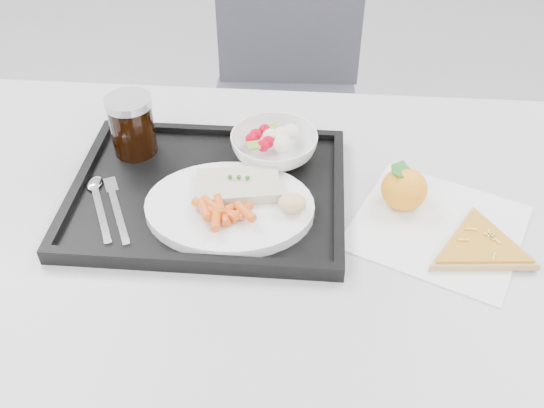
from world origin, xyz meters
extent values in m
cube|color=#B7B7B9|center=(0.00, 0.30, 0.73)|extent=(1.20, 0.80, 0.03)
cylinder|color=#47474C|center=(-0.54, 0.64, 0.36)|extent=(0.04, 0.04, 0.72)
cylinder|color=#47474C|center=(0.54, 0.64, 0.36)|extent=(0.04, 0.04, 0.72)
cube|color=#3B3C44|center=(0.01, 1.05, 0.45)|extent=(0.44, 0.44, 0.04)
cube|color=#3B3C44|center=(0.01, 1.24, 0.70)|extent=(0.42, 0.05, 0.46)
cylinder|color=#47474C|center=(-0.17, 0.87, 0.21)|extent=(0.02, 0.02, 0.43)
cylinder|color=#47474C|center=(0.19, 0.87, 0.21)|extent=(0.02, 0.02, 0.43)
cylinder|color=#47474C|center=(-0.17, 1.23, 0.21)|extent=(0.02, 0.02, 0.43)
cylinder|color=#47474C|center=(0.19, 1.23, 0.21)|extent=(0.02, 0.02, 0.43)
cube|color=black|center=(-0.08, 0.34, 0.76)|extent=(0.45, 0.35, 0.01)
cube|color=black|center=(-0.08, 0.51, 0.77)|extent=(0.45, 0.02, 0.01)
cube|color=black|center=(-0.08, 0.18, 0.77)|extent=(0.45, 0.02, 0.01)
cube|color=black|center=(0.14, 0.34, 0.77)|extent=(0.02, 0.32, 0.01)
cube|color=black|center=(-0.30, 0.34, 0.77)|extent=(0.02, 0.32, 0.01)
cylinder|color=white|center=(-0.03, 0.29, 0.77)|extent=(0.27, 0.27, 0.02)
cube|color=beige|center=(-0.02, 0.33, 0.79)|extent=(0.14, 0.10, 0.02)
sphere|color=#236B1C|center=(-0.04, 0.33, 0.81)|extent=(0.01, 0.01, 0.01)
sphere|color=#236B1C|center=(-0.02, 0.33, 0.81)|extent=(0.01, 0.01, 0.01)
sphere|color=#236B1C|center=(-0.01, 0.33, 0.81)|extent=(0.01, 0.01, 0.01)
ellipsoid|color=tan|center=(0.06, 0.28, 0.80)|extent=(0.05, 0.05, 0.03)
imported|color=white|center=(0.02, 0.44, 0.79)|extent=(0.15, 0.15, 0.05)
cylinder|color=black|center=(-0.23, 0.45, 0.81)|extent=(0.08, 0.08, 0.10)
cylinder|color=#A5A8AD|center=(-0.23, 0.45, 0.87)|extent=(0.08, 0.08, 0.01)
cube|color=silver|center=(-0.24, 0.27, 0.77)|extent=(0.07, 0.14, 0.00)
ellipsoid|color=silver|center=(-0.27, 0.34, 0.77)|extent=(0.04, 0.05, 0.01)
cube|color=silver|center=(-0.21, 0.27, 0.77)|extent=(0.07, 0.14, 0.00)
cube|color=silver|center=(-0.24, 0.34, 0.77)|extent=(0.03, 0.04, 0.00)
cube|color=white|center=(0.30, 0.30, 0.75)|extent=(0.33, 0.32, 0.00)
ellipsoid|color=#E05300|center=(0.24, 0.35, 0.79)|extent=(0.09, 0.09, 0.07)
cube|color=#236B1C|center=(0.24, 0.35, 0.81)|extent=(0.05, 0.05, 0.02)
cube|color=#236B1C|center=(0.24, 0.35, 0.81)|extent=(0.05, 0.02, 0.02)
cylinder|color=tan|center=(0.35, 0.25, 0.76)|extent=(0.27, 0.27, 0.01)
cylinder|color=#B2460B|center=(0.35, 0.25, 0.77)|extent=(0.24, 0.24, 0.00)
cube|color=#EABC47|center=(0.37, 0.26, 0.77)|extent=(0.00, 0.02, 0.00)
cube|color=#EABC47|center=(0.34, 0.28, 0.77)|extent=(0.02, 0.00, 0.00)
cube|color=#EABC47|center=(0.33, 0.25, 0.77)|extent=(0.02, 0.00, 0.00)
cube|color=#EABC47|center=(0.37, 0.25, 0.77)|extent=(0.01, 0.01, 0.00)
cube|color=#EABC47|center=(0.37, 0.27, 0.77)|extent=(0.02, 0.00, 0.00)
cube|color=#EABC47|center=(0.37, 0.27, 0.77)|extent=(0.01, 0.02, 0.00)
cube|color=#EABC47|center=(0.36, 0.22, 0.77)|extent=(0.01, 0.02, 0.00)
cylinder|color=#E35416|center=(-0.01, 0.26, 0.79)|extent=(0.04, 0.04, 0.01)
cylinder|color=#E35416|center=(-0.03, 0.26, 0.79)|extent=(0.04, 0.02, 0.01)
cylinder|color=#E35416|center=(-0.07, 0.27, 0.80)|extent=(0.04, 0.04, 0.01)
cylinder|color=#E35416|center=(-0.05, 0.24, 0.80)|extent=(0.02, 0.04, 0.01)
cylinder|color=#E35416|center=(-0.06, 0.27, 0.80)|extent=(0.04, 0.04, 0.01)
cylinder|color=#E35416|center=(-0.04, 0.26, 0.79)|extent=(0.04, 0.04, 0.01)
cylinder|color=#E35416|center=(-0.01, 0.26, 0.80)|extent=(0.04, 0.04, 0.01)
cylinder|color=#E35416|center=(-0.05, 0.27, 0.80)|extent=(0.03, 0.04, 0.01)
cylinder|color=#E35416|center=(-0.04, 0.26, 0.79)|extent=(0.03, 0.04, 0.01)
cylinder|color=#E35416|center=(-0.07, 0.26, 0.80)|extent=(0.03, 0.04, 0.01)
sphere|color=#BE0017|center=(0.00, 0.48, 0.80)|extent=(0.02, 0.02, 0.02)
sphere|color=#BE0017|center=(-0.02, 0.45, 0.80)|extent=(0.02, 0.02, 0.02)
sphere|color=#BE0017|center=(-0.01, 0.46, 0.80)|extent=(0.02, 0.02, 0.02)
sphere|color=#BE0017|center=(0.01, 0.44, 0.80)|extent=(0.02, 0.02, 0.02)
sphere|color=#BE0017|center=(0.01, 0.43, 0.80)|extent=(0.02, 0.02, 0.02)
ellipsoid|color=silver|center=(0.04, 0.44, 0.80)|extent=(0.03, 0.03, 0.03)
ellipsoid|color=silver|center=(0.04, 0.47, 0.80)|extent=(0.03, 0.03, 0.03)
ellipsoid|color=silver|center=(0.05, 0.48, 0.80)|extent=(0.03, 0.03, 0.03)
ellipsoid|color=silver|center=(0.02, 0.46, 0.80)|extent=(0.03, 0.03, 0.03)
ellipsoid|color=silver|center=(0.04, 0.44, 0.80)|extent=(0.03, 0.03, 0.03)
cube|color=olive|center=(0.04, 0.44, 0.80)|extent=(0.03, 0.03, 0.00)
cube|color=olive|center=(-0.01, 0.42, 0.80)|extent=(0.03, 0.03, 0.00)
cube|color=olive|center=(0.02, 0.48, 0.80)|extent=(0.03, 0.03, 0.00)
camera|label=1|loc=(0.09, -0.42, 1.41)|focal=40.00mm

